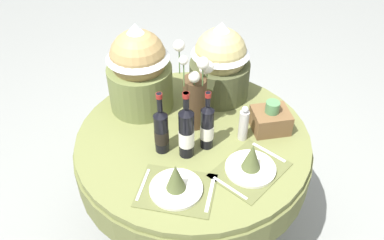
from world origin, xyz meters
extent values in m
plane|color=gray|center=(0.00, 0.00, 0.00)|extent=(8.00, 8.00, 0.00)
cylinder|color=olive|center=(0.00, 0.00, 0.75)|extent=(1.21, 1.21, 0.04)
cylinder|color=#626738|center=(0.00, 0.00, 0.65)|extent=(1.24, 1.24, 0.17)
cylinder|color=black|center=(0.00, 0.00, 0.38)|extent=(0.12, 0.12, 0.70)
cylinder|color=black|center=(0.00, 0.00, 0.01)|extent=(0.70, 0.70, 0.03)
cube|color=brown|center=(-0.14, -0.35, 0.77)|extent=(0.41, 0.37, 0.00)
cylinder|color=silver|center=(-0.14, -0.35, 0.78)|extent=(0.24, 0.24, 0.02)
cone|color=#4C562D|center=(-0.14, -0.35, 0.86)|extent=(0.09, 0.09, 0.14)
cube|color=silver|center=(-0.29, -0.29, 0.78)|extent=(0.08, 0.18, 0.00)
cube|color=silver|center=(0.00, -0.41, 0.78)|extent=(0.09, 0.18, 0.00)
cube|color=brown|center=(0.22, -0.29, 0.77)|extent=(0.43, 0.41, 0.00)
cylinder|color=silver|center=(0.22, -0.29, 0.78)|extent=(0.24, 0.24, 0.02)
cone|color=#4C562D|center=(0.22, -0.29, 0.86)|extent=(0.09, 0.09, 0.14)
cube|color=silver|center=(0.10, -0.38, 0.78)|extent=(0.12, 0.16, 0.00)
cube|color=silver|center=(0.34, -0.20, 0.78)|extent=(0.13, 0.16, 0.00)
cylinder|color=#47331E|center=(0.03, 0.10, 0.91)|extent=(0.12, 0.12, 0.29)
sphere|color=silver|center=(0.09, 0.10, 1.12)|extent=(0.07, 0.07, 0.07)
cylinder|color=#4C7038|center=(0.09, 0.10, 1.08)|extent=(0.01, 0.01, 0.04)
sphere|color=silver|center=(0.05, 0.03, 1.18)|extent=(0.06, 0.06, 0.06)
cylinder|color=#4C7038|center=(0.05, 0.03, 1.11)|extent=(0.01, 0.01, 0.11)
sphere|color=silver|center=(-0.04, 0.04, 1.20)|extent=(0.04, 0.04, 0.04)
cylinder|color=#4C7038|center=(-0.04, 0.04, 1.12)|extent=(0.01, 0.01, 0.13)
sphere|color=silver|center=(0.01, 0.05, 1.10)|extent=(0.06, 0.06, 0.06)
cylinder|color=#4C7038|center=(0.01, 0.05, 1.07)|extent=(0.01, 0.01, 0.03)
sphere|color=silver|center=(-0.04, 0.16, 1.22)|extent=(0.06, 0.06, 0.06)
cylinder|color=#4C7038|center=(-0.04, 0.16, 1.13)|extent=(0.01, 0.01, 0.14)
sphere|color=silver|center=(0.07, 0.10, 1.10)|extent=(0.05, 0.05, 0.05)
cylinder|color=#4C7038|center=(0.07, 0.10, 1.07)|extent=(0.01, 0.01, 0.03)
cylinder|color=black|center=(-0.17, -0.08, 0.88)|extent=(0.07, 0.07, 0.22)
cylinder|color=black|center=(-0.17, -0.08, 0.86)|extent=(0.07, 0.07, 0.07)
cone|color=black|center=(-0.17, -0.08, 1.00)|extent=(0.07, 0.07, 0.03)
cylinder|color=black|center=(-0.17, -0.08, 1.07)|extent=(0.03, 0.03, 0.10)
cylinder|color=maroon|center=(-0.17, -0.08, 1.10)|extent=(0.03, 0.03, 0.02)
cylinder|color=black|center=(-0.06, -0.13, 0.90)|extent=(0.07, 0.07, 0.25)
cylinder|color=silver|center=(-0.06, -0.13, 0.88)|extent=(0.08, 0.08, 0.09)
cone|color=black|center=(-0.06, -0.13, 1.04)|extent=(0.07, 0.07, 0.03)
cylinder|color=black|center=(-0.06, -0.13, 1.10)|extent=(0.03, 0.03, 0.08)
cylinder|color=maroon|center=(-0.06, -0.13, 1.13)|extent=(0.03, 0.03, 0.02)
cylinder|color=black|center=(0.05, -0.09, 0.88)|extent=(0.07, 0.07, 0.23)
cylinder|color=silver|center=(0.05, -0.09, 0.87)|extent=(0.07, 0.07, 0.08)
cone|color=black|center=(0.05, -0.09, 1.01)|extent=(0.07, 0.07, 0.03)
cylinder|color=black|center=(0.05, -0.09, 1.06)|extent=(0.03, 0.03, 0.07)
cylinder|color=maroon|center=(0.05, -0.09, 1.09)|extent=(0.03, 0.03, 0.02)
cylinder|color=#B7B2AD|center=(0.25, -0.06, 0.86)|extent=(0.05, 0.05, 0.17)
sphere|color=#B7B7BC|center=(0.25, -0.06, 0.96)|extent=(0.03, 0.03, 0.03)
cylinder|color=olive|center=(-0.23, 0.31, 0.90)|extent=(0.35, 0.35, 0.25)
sphere|color=#9E7F4C|center=(-0.23, 0.31, 1.08)|extent=(0.30, 0.30, 0.30)
cone|color=silver|center=(-0.23, 0.31, 1.18)|extent=(0.33, 0.33, 0.19)
cylinder|color=#474C2D|center=(0.21, 0.33, 0.88)|extent=(0.34, 0.34, 0.21)
sphere|color=tan|center=(0.21, 0.33, 1.04)|extent=(0.29, 0.29, 0.29)
cone|color=silver|center=(0.21, 0.33, 1.14)|extent=(0.32, 0.32, 0.19)
cube|color=brown|center=(0.41, -0.02, 0.83)|extent=(0.19, 0.16, 0.11)
cylinder|color=#4C7F4C|center=(0.41, -0.02, 0.92)|extent=(0.07, 0.07, 0.06)
camera|label=1|loc=(-0.29, -1.54, 2.18)|focal=37.97mm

